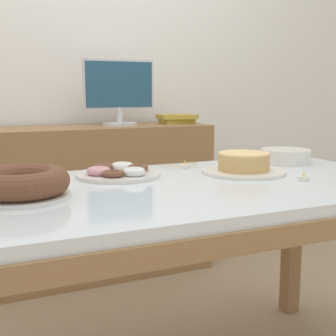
% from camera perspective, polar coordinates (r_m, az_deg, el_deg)
% --- Properties ---
extents(wall_back, '(8.00, 0.10, 2.60)m').
position_cam_1_polar(wall_back, '(3.00, -11.69, 13.42)').
color(wall_back, white).
rests_on(wall_back, ground).
extents(dining_table, '(1.68, 0.87, 0.77)m').
position_cam_1_polar(dining_table, '(1.57, 1.82, -5.38)').
color(dining_table, silver).
rests_on(dining_table, ground).
extents(sideboard, '(1.43, 0.44, 0.88)m').
position_cam_1_polar(sideboard, '(2.77, -9.71, -4.08)').
color(sideboard, olive).
rests_on(sideboard, ground).
extents(computer_monitor, '(0.42, 0.20, 0.38)m').
position_cam_1_polar(computer_monitor, '(2.75, -5.97, 9.12)').
color(computer_monitor, silver).
rests_on(computer_monitor, sideboard).
extents(book_stack, '(0.24, 0.20, 0.06)m').
position_cam_1_polar(book_stack, '(2.90, 1.09, 6.05)').
color(book_stack, '#B29933').
rests_on(book_stack, sideboard).
extents(cake_chocolate_round, '(0.31, 0.31, 0.08)m').
position_cam_1_polar(cake_chocolate_round, '(1.78, 9.20, 0.40)').
color(cake_chocolate_round, silver).
rests_on(cake_chocolate_round, dining_table).
extents(cake_golden_bundt, '(0.28, 0.28, 0.09)m').
position_cam_1_polar(cake_golden_bundt, '(1.41, -17.52, -1.81)').
color(cake_golden_bundt, silver).
rests_on(cake_golden_bundt, dining_table).
extents(pastry_platter, '(0.30, 0.30, 0.04)m').
position_cam_1_polar(pastry_platter, '(1.70, -6.08, -0.55)').
color(pastry_platter, silver).
rests_on(pastry_platter, dining_table).
extents(plate_stack, '(0.21, 0.21, 0.06)m').
position_cam_1_polar(plate_stack, '(2.06, 14.15, 1.41)').
color(plate_stack, silver).
rests_on(plate_stack, dining_table).
extents(tealight_centre, '(0.04, 0.04, 0.04)m').
position_cam_1_polar(tealight_centre, '(1.87, 2.07, 0.25)').
color(tealight_centre, silver).
rests_on(tealight_centre, dining_table).
extents(tealight_right_edge, '(0.04, 0.04, 0.04)m').
position_cam_1_polar(tealight_right_edge, '(1.67, 16.19, -1.18)').
color(tealight_right_edge, silver).
rests_on(tealight_right_edge, dining_table).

